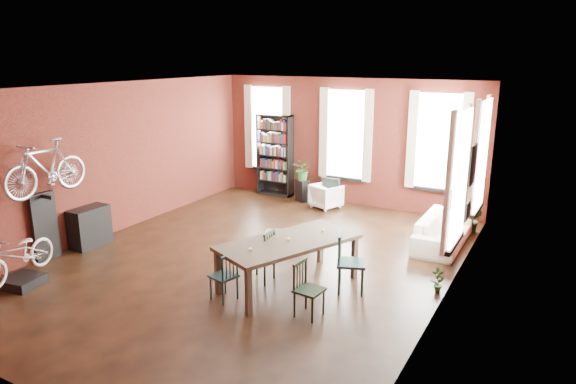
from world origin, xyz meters
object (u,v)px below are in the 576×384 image
Objects in this scene: plant_stand at (303,191)px; bicycle_floor at (15,234)px; dining_chair_c at (309,290)px; white_armchair at (326,195)px; dining_table at (289,263)px; dining_chair_a at (224,276)px; dining_chair_d at (351,263)px; dining_chair_b at (260,255)px; cream_sofa at (444,226)px; bike_trainer at (23,281)px; console_table at (90,227)px; bookshelf at (275,155)px.

bicycle_floor is at bearing -104.09° from plant_stand.
dining_chair_c reaches higher than white_armchair.
dining_chair_a is (-0.65, -0.93, -0.00)m from dining_table.
bicycle_floor is at bearing -126.71° from dining_table.
dining_chair_d is at bearing 15.62° from bicycle_floor.
dining_chair_a is 0.89m from dining_chair_b.
cream_sofa is (0.84, 2.87, -0.09)m from dining_chair_d.
dining_chair_b reaches higher than cream_sofa.
dining_chair_a is 4.81m from cream_sofa.
bicycle_floor reaches higher than dining_table.
dining_table is at bearing 51.10° from dining_chair_c.
bicycle_floor is (-3.35, -2.14, 0.47)m from dining_chair_b.
bicycle_floor is (-5.70, -5.39, 0.52)m from cream_sofa.
cream_sofa is at bearing -9.08° from dining_chair_c.
dining_chair_c is 6.16m from plant_stand.
cream_sofa is (1.83, 3.19, 0.01)m from dining_table.
dining_chair_d is (1.50, 0.37, 0.04)m from dining_chair_b.
white_armchair is 1.19× the size of bike_trainer.
console_table is at bearing 105.57° from bike_trainer.
dining_chair_a is 2.06m from dining_chair_d.
bicycle_floor is at bearing -54.38° from dining_chair_a.
white_armchair is (1.77, -0.48, -0.76)m from bookshelf.
dining_chair_c reaches higher than dining_table.
plant_stand is at bearing 4.44° from white_armchair.
plant_stand is (-3.14, 4.35, -0.21)m from dining_chair_d.
console_table is at bearing -114.38° from plant_stand.
console_table reaches higher than white_armchair.
console_table is 5.46m from plant_stand.
console_table is 0.53× the size of bicycle_floor.
plant_stand is at bearing -150.84° from dining_chair_a.
dining_chair_d is 0.45× the size of bookshelf.
dining_table is 2.93× the size of console_table.
dining_chair_d reaches higher than cream_sofa.
dining_chair_d is (0.22, 1.08, 0.08)m from dining_chair_c.
console_table is at bearing -152.27° from dining_table.
dining_chair_b is 1.10× the size of dining_chair_c.
console_table is (-5.17, 0.45, -0.01)m from dining_chair_c.
dining_chair_c is at bearing 147.85° from dining_chair_d.
dining_chair_a is 5.39m from white_armchair.
dining_chair_b is 4.55m from white_armchair.
dining_chair_d is 1.75× the size of plant_stand.
console_table is at bearing 119.33° from cream_sofa.
dining_table is 3.68m from cream_sofa.
cream_sofa is 1.37× the size of bicycle_floor.
dining_chair_c is at bearing -61.74° from plant_stand.
white_armchair is 7.10m from bicycle_floor.
plant_stand is (-1.63, 4.72, -0.17)m from dining_chair_b.
bicycle_floor is (0.01, -0.02, 0.84)m from bike_trainer.
bike_trainer is 0.84m from bicycle_floor.
dining_chair_c is (1.28, -0.70, -0.04)m from dining_chair_b.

